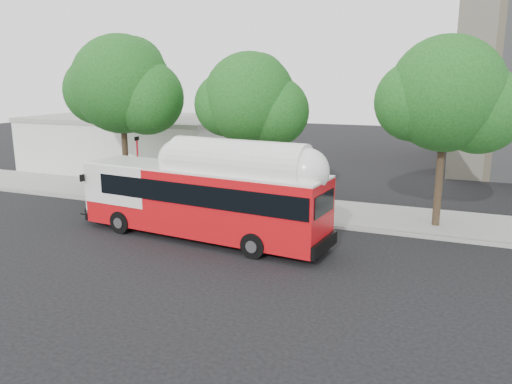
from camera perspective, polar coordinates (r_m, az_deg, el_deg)
ground at (r=22.79m, az=-4.28°, el=-5.54°), size 120.00×120.00×0.00m
sidewalk at (r=28.49m, az=1.53°, el=-1.58°), size 60.00×5.00×0.15m
curb_strip at (r=26.16m, az=-0.49°, el=-2.90°), size 60.00×0.30×0.15m
red_curb_segment at (r=27.41m, az=-6.29°, el=-2.23°), size 10.00×0.32×0.16m
street_tree_left at (r=30.85m, az=-14.35°, el=11.41°), size 6.67×5.80×9.74m
street_tree_mid at (r=27.43m, az=0.09°, el=10.20°), size 5.75×5.00×8.62m
street_tree_right at (r=25.21m, az=21.89°, el=9.86°), size 6.21×5.40×9.18m
low_commercial_bldg at (r=41.20m, az=-13.23°, el=5.52°), size 16.20×10.20×4.25m
transit_bus at (r=22.64m, az=-6.10°, el=-1.08°), size 12.84×3.81×3.75m
signal_pole at (r=29.84m, az=-13.31°, el=2.54°), size 0.11×0.37×3.92m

